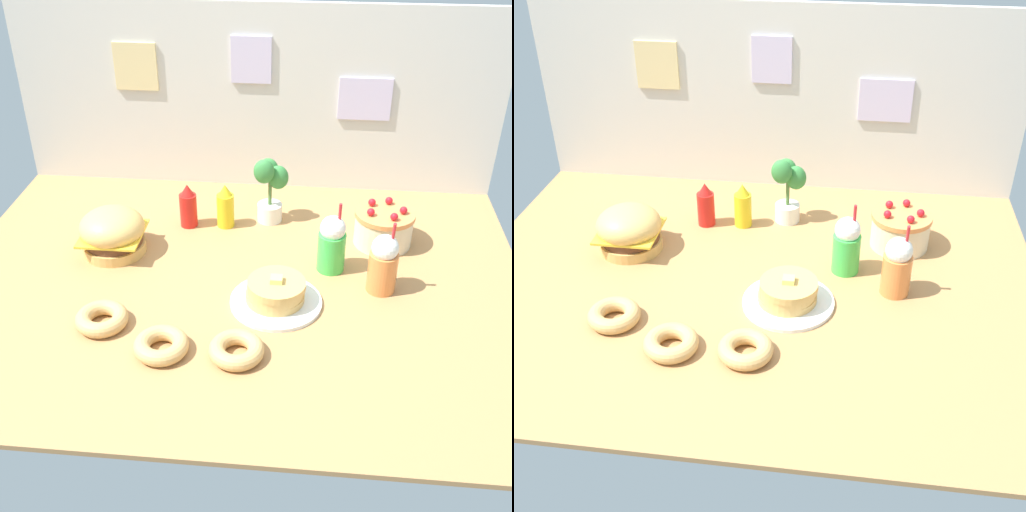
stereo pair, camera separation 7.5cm
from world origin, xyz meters
TOP-DOWN VIEW (x-y plane):
  - ground_plane at (0.00, 0.00)m, footprint 2.26×1.72m
  - back_wall at (-0.00, 0.86)m, footprint 2.26×0.04m
  - burger at (-0.53, 0.17)m, footprint 0.27×0.27m
  - pancake_stack at (0.17, -0.12)m, footprint 0.34×0.34m
  - layer_cake at (0.59, 0.35)m, footprint 0.25×0.25m
  - ketchup_bottle at (-0.26, 0.42)m, footprint 0.08×0.08m
  - mustard_bottle at (-0.10, 0.43)m, footprint 0.08×0.08m
  - cream_soda_cup at (0.37, 0.13)m, footprint 0.11×0.11m
  - orange_float_cup at (0.56, 0.01)m, footprint 0.11×0.11m
  - donut_pink_glaze at (-0.44, -0.31)m, footprint 0.19×0.19m
  - donut_chocolate at (-0.20, -0.43)m, footprint 0.19×0.19m
  - donut_vanilla at (0.06, -0.42)m, footprint 0.19×0.19m
  - potted_plant at (0.10, 0.50)m, footprint 0.15×0.12m

SIDE VIEW (x-z plane):
  - ground_plane at x=0.00m, z-range -0.02..0.00m
  - donut_pink_glaze at x=-0.44m, z-range 0.00..0.06m
  - donut_chocolate at x=-0.20m, z-range 0.00..0.06m
  - donut_vanilla at x=0.06m, z-range 0.00..0.06m
  - pancake_stack at x=0.17m, z-range -0.02..0.10m
  - layer_cake at x=0.59m, z-range -0.01..0.17m
  - burger at x=-0.53m, z-range 0.00..0.19m
  - ketchup_bottle at x=-0.26m, z-range -0.01..0.19m
  - mustard_bottle at x=-0.10m, z-range -0.01..0.19m
  - cream_soda_cup at x=0.37m, z-range -0.03..0.27m
  - orange_float_cup at x=0.56m, z-range -0.03..0.27m
  - potted_plant at x=0.10m, z-range 0.01..0.32m
  - back_wall at x=0.00m, z-range 0.00..0.87m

